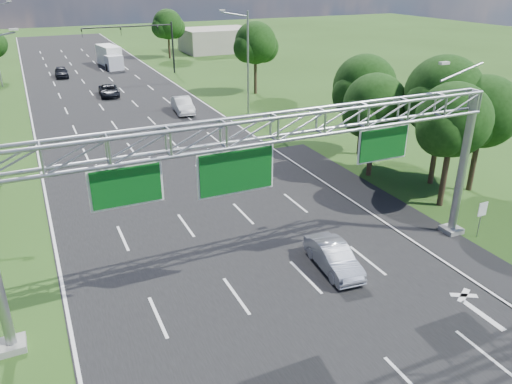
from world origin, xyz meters
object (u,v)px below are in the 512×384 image
traffic_signal (147,37)px  box_truck (110,57)px  sign_gantry (276,141)px  silver_sedan (333,257)px  regulatory_sign (482,212)px

traffic_signal → box_truck: bearing=113.6°
sign_gantry → silver_sedan: sign_gantry is taller
regulatory_sign → traffic_signal: 54.37m
box_truck → silver_sedan: bearing=-98.1°
sign_gantry → box_truck: bearing=87.0°
sign_gantry → traffic_signal: size_ratio=1.92×
sign_gantry → silver_sedan: size_ratio=5.78×
traffic_signal → box_truck: traffic_signal is taller
sign_gantry → silver_sedan: (3.06, -0.41, -6.22)m
regulatory_sign → silver_sedan: size_ratio=0.52×
regulatory_sign → silver_sedan: (-9.00, 0.61, -0.84)m
silver_sedan → sign_gantry: bearing=177.7°
sign_gantry → traffic_signal: 53.51m
sign_gantry → regulatory_sign: (12.07, -1.02, -5.38)m
traffic_signal → silver_sedan: traffic_signal is taller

